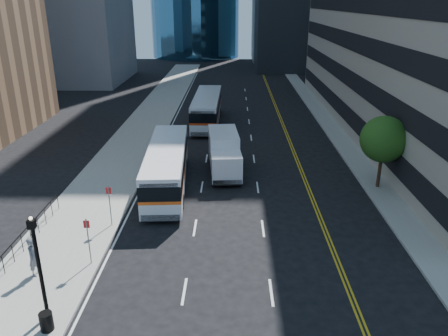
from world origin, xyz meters
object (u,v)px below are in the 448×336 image
at_px(street_tree, 384,139).
at_px(bus_rear, 207,108).
at_px(lamp_post, 39,264).
at_px(trash_can, 46,321).
at_px(bus_front, 167,166).
at_px(pedestrian, 34,257).
at_px(box_truck, 224,153).

xyz_separation_m(street_tree, bus_rear, (-13.06, 17.15, -1.97)).
relative_size(lamp_post, trash_can, 5.73).
bearing_deg(trash_can, lamp_post, 110.73).
height_order(street_tree, bus_front, street_tree).
xyz_separation_m(bus_rear, pedestrian, (-6.67, -28.15, -0.55)).
bearing_deg(bus_front, pedestrian, -117.63).
distance_m(street_tree, bus_front, 15.06).
distance_m(bus_rear, box_truck, 14.41).
height_order(street_tree, pedestrian, street_tree).
bearing_deg(street_tree, lamp_post, -142.13).
xyz_separation_m(bus_front, trash_can, (-2.79, -14.66, -1.08)).
xyz_separation_m(street_tree, box_truck, (-10.95, 2.89, -2.04)).
distance_m(street_tree, bus_rear, 21.64).
height_order(lamp_post, pedestrian, lamp_post).
bearing_deg(trash_can, box_truck, 69.03).
xyz_separation_m(bus_front, box_truck, (3.97, 2.98, -0.03)).
bearing_deg(pedestrian, street_tree, -49.73).
xyz_separation_m(bus_rear, trash_can, (-4.65, -31.90, -1.13)).
bearing_deg(box_truck, pedestrian, -127.50).
relative_size(bus_front, box_truck, 1.80).
distance_m(street_tree, lamp_post, 22.82).
relative_size(street_tree, lamp_post, 1.12).
distance_m(lamp_post, bus_rear, 31.55).
height_order(lamp_post, bus_rear, lamp_post).
bearing_deg(street_tree, trash_can, -140.20).
xyz_separation_m(bus_front, bus_rear, (1.86, 17.24, 0.05)).
distance_m(bus_rear, trash_can, 32.26).
bearing_deg(lamp_post, bus_rear, 80.99).
bearing_deg(box_truck, bus_front, -148.28).
bearing_deg(street_tree, pedestrian, -150.85).
height_order(lamp_post, bus_front, lamp_post).
height_order(box_truck, trash_can, box_truck).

